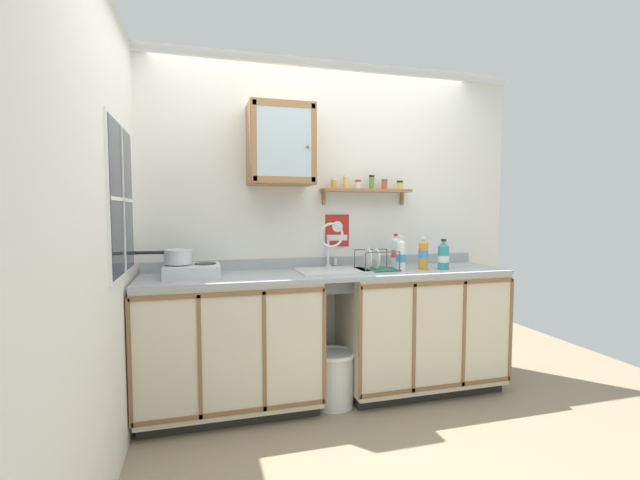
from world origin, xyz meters
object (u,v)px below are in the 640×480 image
object	(u,v)px
saucepan	(178,256)
bottle_detergent_teal_3	(443,256)
bottle_juice_amber_0	(423,254)
sink	(332,273)
wall_cabinet	(281,145)
dish_rack	(375,265)
bottle_water_clear_1	(396,252)
warning_sign	(337,231)
bottle_opaque_white_2	(401,255)
hot_plate_stove	(192,271)
trash_bin	(334,377)

from	to	relation	value
saucepan	bottle_detergent_teal_3	bearing A→B (deg)	-4.36
bottle_juice_amber_0	bottle_detergent_teal_3	size ratio (longest dim) A/B	1.09
sink	wall_cabinet	bearing A→B (deg)	167.04
sink	bottle_detergent_teal_3	world-z (taller)	sink
bottle_detergent_teal_3	dish_rack	distance (m)	0.53
sink	dish_rack	distance (m)	0.33
sink	bottle_water_clear_1	xyz separation A→B (m)	(0.54, 0.05, 0.13)
warning_sign	wall_cabinet	bearing A→B (deg)	-162.30
bottle_detergent_teal_3	sink	bearing A→B (deg)	170.71
saucepan	bottle_detergent_teal_3	world-z (taller)	bottle_detergent_teal_3
bottle_juice_amber_0	sink	bearing A→B (deg)	171.30
saucepan	bottle_opaque_white_2	distance (m)	1.59
bottle_opaque_white_2	bottle_detergent_teal_3	distance (m)	0.34
saucepan	dish_rack	distance (m)	1.42
saucepan	bottle_juice_amber_0	world-z (taller)	bottle_juice_amber_0
bottle_opaque_white_2	sink	bearing A→B (deg)	167.68
bottle_opaque_white_2	bottle_detergent_teal_3	world-z (taller)	bottle_opaque_white_2
saucepan	dish_rack	bearing A→B (deg)	-2.12
bottle_detergent_teal_3	bottle_opaque_white_2	bearing A→B (deg)	175.23
wall_cabinet	saucepan	bearing A→B (deg)	-174.06
hot_plate_stove	trash_bin	world-z (taller)	hot_plate_stove
bottle_juice_amber_0	trash_bin	size ratio (longest dim) A/B	0.64
wall_cabinet	bottle_water_clear_1	bearing A→B (deg)	-2.40
hot_plate_stove	bottle_water_clear_1	size ratio (longest dim) A/B	1.37
sink	warning_sign	world-z (taller)	warning_sign
bottle_juice_amber_0	bottle_detergent_teal_3	xyz separation A→B (m)	(0.15, -0.03, -0.02)
bottle_water_clear_1	wall_cabinet	bearing A→B (deg)	177.60
hot_plate_stove	saucepan	size ratio (longest dim) A/B	0.94
sink	saucepan	size ratio (longest dim) A/B	1.31
bottle_detergent_teal_3	trash_bin	world-z (taller)	bottle_detergent_teal_3
bottle_opaque_white_2	dish_rack	size ratio (longest dim) A/B	0.90
bottle_juice_amber_0	trash_bin	world-z (taller)	bottle_juice_amber_0
warning_sign	bottle_water_clear_1	bearing A→B (deg)	-24.56
bottle_opaque_white_2	dish_rack	bearing A→B (deg)	159.45
saucepan	hot_plate_stove	bearing A→B (deg)	-14.78
saucepan	bottle_opaque_white_2	xyz separation A→B (m)	(1.59, -0.12, -0.03)
wall_cabinet	hot_plate_stove	bearing A→B (deg)	-171.02
bottle_opaque_white_2	wall_cabinet	xyz separation A→B (m)	(-0.87, 0.19, 0.80)
bottle_water_clear_1	dish_rack	world-z (taller)	bottle_water_clear_1
bottle_water_clear_1	trash_bin	world-z (taller)	bottle_water_clear_1
saucepan	bottle_water_clear_1	distance (m)	1.62
bottle_juice_amber_0	warning_sign	world-z (taller)	warning_sign
dish_rack	bottle_detergent_teal_3	bearing A→B (deg)	-10.35
saucepan	warning_sign	world-z (taller)	warning_sign
bottle_opaque_white_2	wall_cabinet	world-z (taller)	wall_cabinet
hot_plate_stove	warning_sign	bearing A→B (deg)	12.84
bottle_juice_amber_0	bottle_water_clear_1	distance (m)	0.22
saucepan	sink	bearing A→B (deg)	-0.48
dish_rack	bottle_opaque_white_2	bearing A→B (deg)	-20.55
bottle_juice_amber_0	warning_sign	distance (m)	0.69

